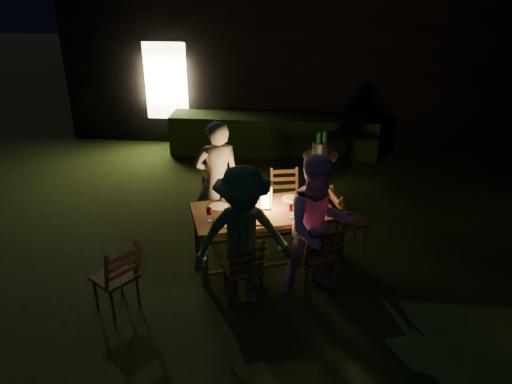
# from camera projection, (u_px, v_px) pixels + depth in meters

# --- Properties ---
(garden_envelope) EXTENTS (40.00, 40.00, 3.20)m
(garden_envelope) POSITION_uv_depth(u_px,v_px,m) (302.00, 56.00, 11.86)
(garden_envelope) COLOR black
(garden_envelope) RESTS_ON ground
(dining_table) EXTENTS (2.01, 1.46, 0.75)m
(dining_table) POSITION_uv_depth(u_px,v_px,m) (263.00, 215.00, 6.51)
(dining_table) COLOR #4C2C19
(dining_table) RESTS_ON ground
(chair_near_left) EXTENTS (0.56, 0.57, 0.91)m
(chair_near_left) POSITION_uv_depth(u_px,v_px,m) (243.00, 279.00, 5.91)
(chair_near_left) COLOR #4C2C19
(chair_near_left) RESTS_ON ground
(chair_near_right) EXTENTS (0.62, 0.63, 1.01)m
(chair_near_right) POSITION_uv_depth(u_px,v_px,m) (314.00, 267.00, 6.09)
(chair_near_right) COLOR #4C2C19
(chair_near_right) RESTS_ON ground
(chair_far_left) EXTENTS (0.53, 0.55, 0.92)m
(chair_far_left) POSITION_uv_depth(u_px,v_px,m) (220.00, 219.00, 7.25)
(chair_far_left) COLOR #4C2C19
(chair_far_left) RESTS_ON ground
(chair_far_right) EXTENTS (0.50, 0.53, 0.93)m
(chair_far_right) POSITION_uv_depth(u_px,v_px,m) (285.00, 211.00, 7.47)
(chair_far_right) COLOR #4C2C19
(chair_far_right) RESTS_ON ground
(chair_end) EXTENTS (0.56, 0.54, 0.94)m
(chair_end) POSITION_uv_depth(u_px,v_px,m) (348.00, 230.00, 6.94)
(chair_end) COLOR #4C2C19
(chair_end) RESTS_ON ground
(chair_spare) EXTENTS (0.62, 0.61, 0.96)m
(chair_spare) POSITION_uv_depth(u_px,v_px,m) (117.00, 288.00, 5.72)
(chair_spare) COLOR #4C2C19
(chair_spare) RESTS_ON ground
(person_house_side) EXTENTS (0.74, 0.61, 1.74)m
(person_house_side) POSITION_uv_depth(u_px,v_px,m) (218.00, 180.00, 7.04)
(person_house_side) COLOR beige
(person_house_side) RESTS_ON ground
(person_opp_right) EXTENTS (1.04, 0.92, 1.77)m
(person_opp_right) POSITION_uv_depth(u_px,v_px,m) (318.00, 227.00, 5.80)
(person_opp_right) COLOR #D593C7
(person_opp_right) RESTS_ON ground
(person_opp_left) EXTENTS (1.27, 0.99, 1.74)m
(person_opp_left) POSITION_uv_depth(u_px,v_px,m) (243.00, 238.00, 5.61)
(person_opp_left) COLOR #306030
(person_opp_left) RESTS_ON ground
(lantern) EXTENTS (0.16, 0.16, 0.35)m
(lantern) POSITION_uv_depth(u_px,v_px,m) (266.00, 197.00, 6.46)
(lantern) COLOR white
(lantern) RESTS_ON dining_table
(plate_far_left) EXTENTS (0.25, 0.25, 0.01)m
(plate_far_left) POSITION_uv_depth(u_px,v_px,m) (218.00, 207.00, 6.54)
(plate_far_left) COLOR white
(plate_far_left) RESTS_ON dining_table
(plate_near_left) EXTENTS (0.25, 0.25, 0.01)m
(plate_near_left) POSITION_uv_depth(u_px,v_px,m) (224.00, 222.00, 6.16)
(plate_near_left) COLOR white
(plate_near_left) RESTS_ON dining_table
(plate_far_right) EXTENTS (0.25, 0.25, 0.01)m
(plate_far_right) POSITION_uv_depth(u_px,v_px,m) (291.00, 199.00, 6.76)
(plate_far_right) COLOR white
(plate_far_right) RESTS_ON dining_table
(plate_near_right) EXTENTS (0.25, 0.25, 0.01)m
(plate_near_right) POSITION_uv_depth(u_px,v_px,m) (301.00, 213.00, 6.38)
(plate_near_right) COLOR white
(plate_near_right) RESTS_ON dining_table
(wineglass_a) EXTENTS (0.06, 0.06, 0.18)m
(wineglass_a) POSITION_uv_depth(u_px,v_px,m) (236.00, 197.00, 6.62)
(wineglass_a) COLOR #59070F
(wineglass_a) RESTS_ON dining_table
(wineglass_b) EXTENTS (0.06, 0.06, 0.18)m
(wineglass_b) POSITION_uv_depth(u_px,v_px,m) (209.00, 215.00, 6.17)
(wineglass_b) COLOR #59070F
(wineglass_b) RESTS_ON dining_table
(wineglass_c) EXTENTS (0.06, 0.06, 0.18)m
(wineglass_c) POSITION_uv_depth(u_px,v_px,m) (292.00, 211.00, 6.26)
(wineglass_c) COLOR #59070F
(wineglass_c) RESTS_ON dining_table
(wineglass_d) EXTENTS (0.06, 0.06, 0.18)m
(wineglass_d) POSITION_uv_depth(u_px,v_px,m) (304.00, 193.00, 6.73)
(wineglass_d) COLOR #59070F
(wineglass_d) RESTS_ON dining_table
(wineglass_e) EXTENTS (0.06, 0.06, 0.18)m
(wineglass_e) POSITION_uv_depth(u_px,v_px,m) (261.00, 216.00, 6.15)
(wineglass_e) COLOR silver
(wineglass_e) RESTS_ON dining_table
(bottle_table) EXTENTS (0.07, 0.07, 0.28)m
(bottle_table) POSITION_uv_depth(u_px,v_px,m) (244.00, 202.00, 6.36)
(bottle_table) COLOR #0F471E
(bottle_table) RESTS_ON dining_table
(napkin_left) EXTENTS (0.18, 0.14, 0.01)m
(napkin_left) POSITION_uv_depth(u_px,v_px,m) (258.00, 223.00, 6.16)
(napkin_left) COLOR red
(napkin_left) RESTS_ON dining_table
(napkin_right) EXTENTS (0.18, 0.14, 0.01)m
(napkin_right) POSITION_uv_depth(u_px,v_px,m) (311.00, 215.00, 6.33)
(napkin_right) COLOR red
(napkin_right) RESTS_ON dining_table
(phone) EXTENTS (0.14, 0.07, 0.01)m
(phone) POSITION_uv_depth(u_px,v_px,m) (220.00, 226.00, 6.07)
(phone) COLOR black
(phone) RESTS_ON dining_table
(side_table) EXTENTS (0.57, 0.57, 0.77)m
(side_table) POSITION_uv_depth(u_px,v_px,m) (320.00, 160.00, 8.26)
(side_table) COLOR brown
(side_table) RESTS_ON ground
(ice_bucket) EXTENTS (0.30, 0.30, 0.22)m
(ice_bucket) POSITION_uv_depth(u_px,v_px,m) (321.00, 148.00, 8.18)
(ice_bucket) COLOR #A5A8AD
(ice_bucket) RESTS_ON side_table
(bottle_bucket_a) EXTENTS (0.07, 0.07, 0.32)m
(bottle_bucket_a) POSITION_uv_depth(u_px,v_px,m) (318.00, 146.00, 8.12)
(bottle_bucket_a) COLOR #0F471E
(bottle_bucket_a) RESTS_ON side_table
(bottle_bucket_b) EXTENTS (0.07, 0.07, 0.32)m
(bottle_bucket_b) POSITION_uv_depth(u_px,v_px,m) (324.00, 145.00, 8.19)
(bottle_bucket_b) COLOR #0F471E
(bottle_bucket_b) RESTS_ON side_table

